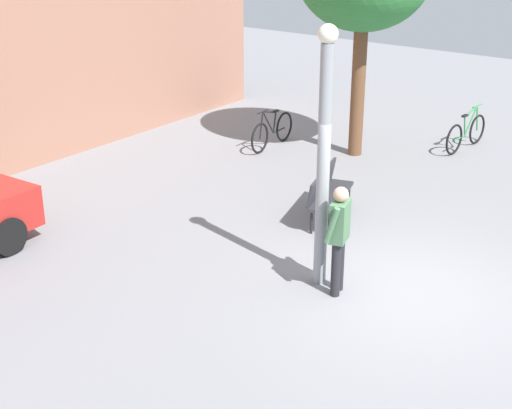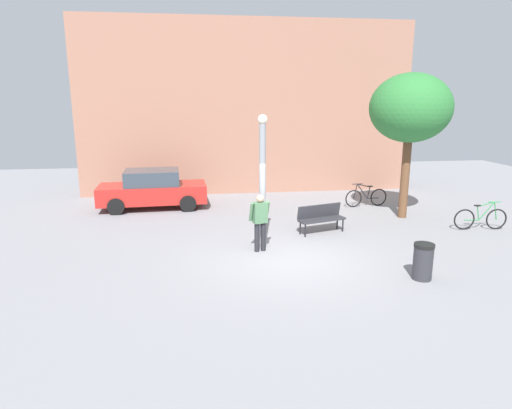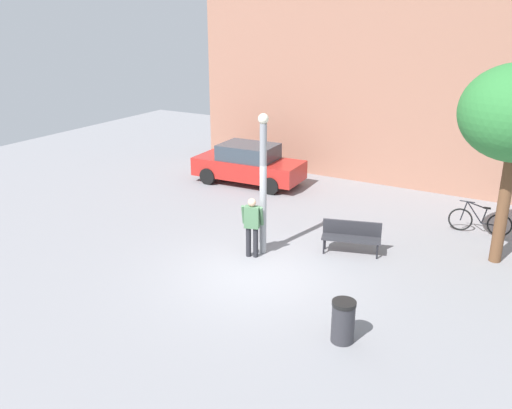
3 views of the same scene
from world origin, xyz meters
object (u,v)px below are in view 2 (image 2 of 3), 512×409
at_px(lamppost, 262,178).
at_px(plaza_tree, 410,109).
at_px(park_bench, 321,216).
at_px(bicycle_black, 366,197).
at_px(person_by_lamppost, 260,219).
at_px(parked_car_red, 153,189).
at_px(trash_bin, 423,261).
at_px(bicycle_green, 481,218).

relative_size(lamppost, plaza_tree, 0.75).
relative_size(park_bench, plaza_tree, 0.32).
height_order(park_bench, bicycle_black, bicycle_black).
height_order(person_by_lamppost, parked_car_red, person_by_lamppost).
xyz_separation_m(person_by_lamppost, trash_bin, (3.62, -2.57, -0.51)).
relative_size(person_by_lamppost, park_bench, 1.00).
relative_size(parked_car_red, trash_bin, 4.74).
relative_size(lamppost, trash_bin, 4.29).
height_order(plaza_tree, parked_car_red, plaza_tree).
bearing_deg(bicycle_black, person_by_lamppost, -136.43).
height_order(park_bench, parked_car_red, parked_car_red).
bearing_deg(park_bench, bicycle_black, 48.99).
xyz_separation_m(person_by_lamppost, bicycle_green, (7.66, 1.15, -0.58)).
bearing_deg(plaza_tree, park_bench, -157.88).
distance_m(bicycle_green, trash_bin, 5.49).
bearing_deg(trash_bin, park_bench, 108.43).
distance_m(plaza_tree, parked_car_red, 10.18).
bearing_deg(lamppost, plaza_tree, 24.94).
height_order(person_by_lamppost, bicycle_black, person_by_lamppost).
relative_size(lamppost, person_by_lamppost, 2.32).
xyz_separation_m(park_bench, bicycle_green, (5.42, -0.42, -0.16)).
relative_size(lamppost, bicycle_green, 2.15).
bearing_deg(park_bench, plaza_tree, 22.12).
xyz_separation_m(person_by_lamppost, bicycle_black, (5.08, 4.83, -0.58)).
bearing_deg(trash_bin, bicycle_green, 42.64).
height_order(lamppost, bicycle_green, lamppost).
xyz_separation_m(plaza_tree, parked_car_red, (-9.29, 2.69, -3.17)).
xyz_separation_m(parked_car_red, trash_bin, (7.13, -8.27, -0.32)).
distance_m(plaza_tree, trash_bin, 6.93).
height_order(park_bench, trash_bin, park_bench).
bearing_deg(bicycle_black, park_bench, -131.01).
bearing_deg(bicycle_green, park_bench, 175.53).
distance_m(park_bench, bicycle_green, 5.43).
height_order(lamppost, bicycle_black, lamppost).
bearing_deg(person_by_lamppost, lamppost, 71.99).
bearing_deg(lamppost, trash_bin, -40.08).
distance_m(lamppost, plaza_tree, 6.51).
bearing_deg(person_by_lamppost, parked_car_red, 121.58).
distance_m(lamppost, trash_bin, 4.86).
bearing_deg(bicycle_green, trash_bin, -137.36).
relative_size(bicycle_black, parked_car_red, 0.42).
bearing_deg(park_bench, bicycle_green, -4.47).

